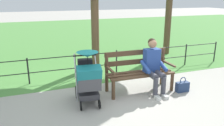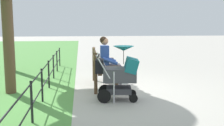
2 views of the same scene
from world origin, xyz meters
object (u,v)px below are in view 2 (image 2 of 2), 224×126
at_px(person_on_bench, 109,59).
at_px(handbag, 115,74).
at_px(park_bench, 101,66).
at_px(stroller, 120,72).

distance_m(person_on_bench, handbag, 0.90).
height_order(park_bench, handbag, park_bench).
bearing_deg(stroller, handbag, 175.52).
bearing_deg(handbag, person_on_bench, -20.44).
relative_size(stroller, handbag, 3.11).
xyz_separation_m(park_bench, stroller, (1.32, 0.29, 0.07)).
bearing_deg(stroller, person_on_bench, -177.43).
xyz_separation_m(person_on_bench, stroller, (1.60, 0.07, -0.08)).
bearing_deg(handbag, stroller, -4.48).
height_order(person_on_bench, stroller, person_on_bench).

